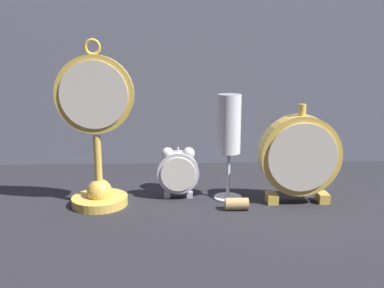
{
  "coord_description": "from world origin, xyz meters",
  "views": [
    {
      "loc": [
        -0.03,
        -0.74,
        0.29
      ],
      "look_at": [
        0.0,
        0.08,
        0.1
      ],
      "focal_mm": 40.0,
      "sensor_mm": 36.0,
      "label": 1
    }
  ],
  "objects": [
    {
      "name": "mantel_clock_silver",
      "position": [
        0.2,
        0.02,
        0.09
      ],
      "size": [
        0.15,
        0.04,
        0.19
      ],
      "color": "gold",
      "rests_on": "ground_plane"
    },
    {
      "name": "champagne_flute",
      "position": [
        0.07,
        0.05,
        0.13
      ],
      "size": [
        0.05,
        0.05,
        0.2
      ],
      "color": "silver",
      "rests_on": "ground_plane"
    },
    {
      "name": "alarm_clock_twin_bell",
      "position": [
        -0.03,
        0.06,
        0.06
      ],
      "size": [
        0.08,
        0.03,
        0.1
      ],
      "color": "silver",
      "rests_on": "ground_plane"
    },
    {
      "name": "ground_plane",
      "position": [
        0.0,
        0.0,
        0.0
      ],
      "size": [
        4.0,
        4.0,
        0.0
      ],
      "primitive_type": "plane",
      "color": "#232328"
    },
    {
      "name": "pocket_watch_on_stand",
      "position": [
        -0.18,
        0.03,
        0.13
      ],
      "size": [
        0.14,
        0.1,
        0.3
      ],
      "color": "gold",
      "rests_on": "ground_plane"
    },
    {
      "name": "fabric_backdrop_drape",
      "position": [
        0.0,
        0.33,
        0.34
      ],
      "size": [
        1.59,
        0.01,
        0.68
      ],
      "primitive_type": "cube",
      "color": "slate",
      "rests_on": "ground_plane"
    },
    {
      "name": "wine_cork",
      "position": [
        0.08,
        -0.01,
        0.01
      ],
      "size": [
        0.04,
        0.02,
        0.02
      ],
      "primitive_type": "cylinder",
      "rotation": [
        0.0,
        1.57,
        0.0
      ],
      "color": "tan",
      "rests_on": "ground_plane"
    }
  ]
}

